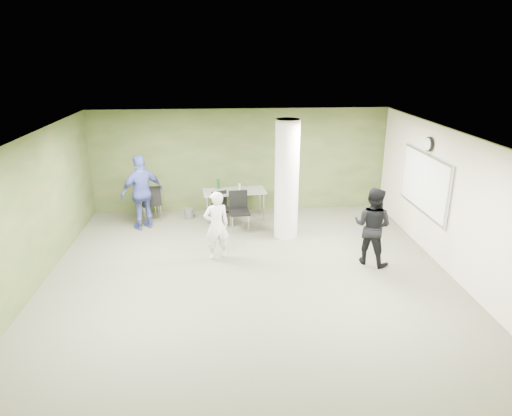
{
  "coord_description": "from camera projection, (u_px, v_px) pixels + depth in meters",
  "views": [
    {
      "loc": [
        -0.49,
        -8.11,
        4.25
      ],
      "look_at": [
        0.21,
        1.0,
        1.08
      ],
      "focal_mm": 32.0,
      "sensor_mm": 36.0,
      "label": 1
    }
  ],
  "objects": [
    {
      "name": "floor",
      "position": [
        249.0,
        276.0,
        9.07
      ],
      "size": [
        8.0,
        8.0,
        0.0
      ],
      "primitive_type": "plane",
      "color": "#545442",
      "rests_on": "ground"
    },
    {
      "name": "ceiling",
      "position": [
        249.0,
        136.0,
        8.15
      ],
      "size": [
        8.0,
        8.0,
        0.0
      ],
      "primitive_type": "plane",
      "rotation": [
        3.14,
        0.0,
        0.0
      ],
      "color": "white",
      "rests_on": "wall_back"
    },
    {
      "name": "wall_back",
      "position": [
        240.0,
        161.0,
        12.38
      ],
      "size": [
        8.0,
        2.8,
        0.02
      ],
      "primitive_type": "cube",
      "rotation": [
        1.57,
        0.0,
        0.0
      ],
      "color": "#394D24",
      "rests_on": "floor"
    },
    {
      "name": "wall_left",
      "position": [
        31.0,
        215.0,
        8.32
      ],
      "size": [
        0.02,
        8.0,
        2.8
      ],
      "primitive_type": "cube",
      "color": "#394D24",
      "rests_on": "floor"
    },
    {
      "name": "wall_right_cream",
      "position": [
        453.0,
        204.0,
        8.9
      ],
      "size": [
        0.02,
        8.0,
        2.8
      ],
      "primitive_type": "cube",
      "color": "beige",
      "rests_on": "floor"
    },
    {
      "name": "column",
      "position": [
        287.0,
        180.0,
        10.57
      ],
      "size": [
        0.56,
        0.56,
        2.8
      ],
      "primitive_type": "cylinder",
      "color": "silver",
      "rests_on": "floor"
    },
    {
      "name": "whiteboard",
      "position": [
        424.0,
        183.0,
        9.99
      ],
      "size": [
        0.05,
        2.3,
        1.3
      ],
      "color": "silver",
      "rests_on": "wall_right_cream"
    },
    {
      "name": "wall_clock",
      "position": [
        429.0,
        144.0,
        9.71
      ],
      "size": [
        0.06,
        0.32,
        0.32
      ],
      "color": "black",
      "rests_on": "wall_right_cream"
    },
    {
      "name": "folding_table",
      "position": [
        234.0,
        192.0,
        11.94
      ],
      "size": [
        1.68,
        0.87,
        1.02
      ],
      "rotation": [
        0.0,
        0.0,
        0.1
      ],
      "color": "gray",
      "rests_on": "floor"
    },
    {
      "name": "wastebasket",
      "position": [
        189.0,
        214.0,
        12.1
      ],
      "size": [
        0.24,
        0.24,
        0.27
      ],
      "primitive_type": "cylinder",
      "color": "#4C4C4C",
      "rests_on": "floor"
    },
    {
      "name": "chair_back_left",
      "position": [
        148.0,
        199.0,
        12.08
      ],
      "size": [
        0.47,
        0.47,
        0.89
      ],
      "rotation": [
        0.0,
        0.0,
        3.07
      ],
      "color": "black",
      "rests_on": "floor"
    },
    {
      "name": "chair_back_right",
      "position": [
        151.0,
        201.0,
        11.77
      ],
      "size": [
        0.6,
        0.6,
        0.97
      ],
      "rotation": [
        0.0,
        0.0,
        3.42
      ],
      "color": "black",
      "rests_on": "floor"
    },
    {
      "name": "chair_table_left",
      "position": [
        221.0,
        206.0,
        11.58
      ],
      "size": [
        0.57,
        0.57,
        0.86
      ],
      "rotation": [
        0.0,
        0.0,
        0.42
      ],
      "color": "black",
      "rests_on": "floor"
    },
    {
      "name": "chair_table_right",
      "position": [
        239.0,
        207.0,
        11.25
      ],
      "size": [
        0.52,
        0.52,
        0.97
      ],
      "rotation": [
        0.0,
        0.0,
        0.09
      ],
      "color": "black",
      "rests_on": "floor"
    },
    {
      "name": "woman_white",
      "position": [
        216.0,
        225.0,
        9.6
      ],
      "size": [
        0.63,
        0.5,
        1.5
      ],
      "primitive_type": "imported",
      "rotation": [
        0.0,
        0.0,
        3.44
      ],
      "color": "silver",
      "rests_on": "floor"
    },
    {
      "name": "man_black",
      "position": [
        372.0,
        226.0,
        9.37
      ],
      "size": [
        1.02,
        0.99,
        1.65
      ],
      "primitive_type": "imported",
      "rotation": [
        0.0,
        0.0,
        2.47
      ],
      "color": "black",
      "rests_on": "floor"
    },
    {
      "name": "man_blue",
      "position": [
        142.0,
        192.0,
        11.2
      ],
      "size": [
        1.17,
        1.0,
        1.88
      ],
      "primitive_type": "imported",
      "rotation": [
        0.0,
        0.0,
        3.74
      ],
      "color": "#3C4795",
      "rests_on": "floor"
    }
  ]
}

